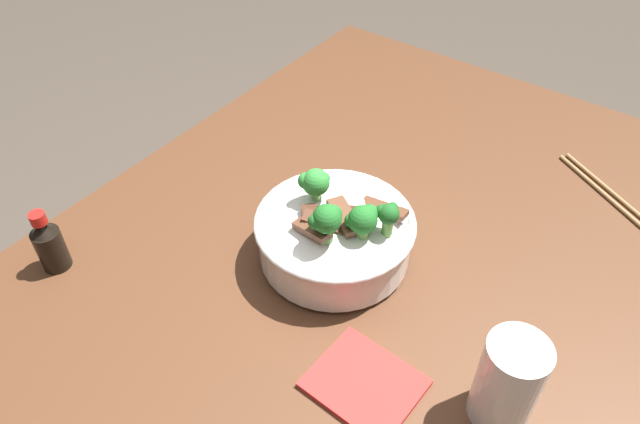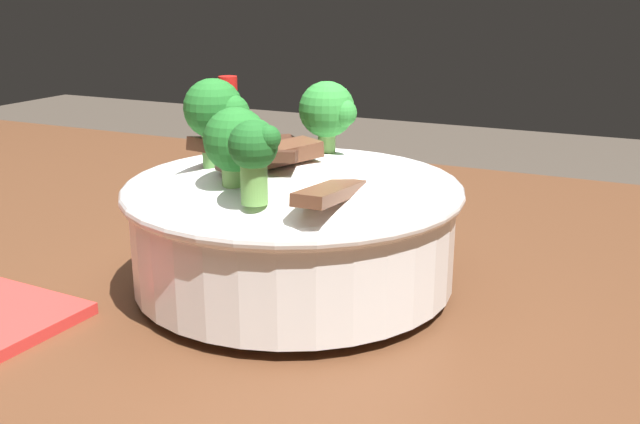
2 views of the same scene
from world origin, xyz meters
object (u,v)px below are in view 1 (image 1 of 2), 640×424
Objects in this scene: rice_bowl at (335,231)px; chopsticks_pair at (604,190)px; soy_sauce_bottle at (49,244)px; drinking_glass at (507,385)px; folded_napkin at (364,384)px.

rice_bowl is 1.26× the size of chopsticks_pair.
soy_sauce_bottle is at bearing 128.10° from rice_bowl.
drinking_glass is 0.51m from chopsticks_pair.
soy_sauce_bottle is 0.80× the size of folded_napkin.
soy_sauce_bottle reaches higher than chopsticks_pair.
chopsticks_pair is at bearing 2.36° from drinking_glass.
rice_bowl is 1.79× the size of folded_napkin.
folded_napkin is (0.10, -0.50, -0.04)m from soy_sauce_bottle.
rice_bowl reaches higher than drinking_glass.
rice_bowl reaches higher than soy_sauce_bottle.
soy_sauce_bottle is (-0.17, 0.65, -0.01)m from drinking_glass.
soy_sauce_bottle is at bearing 104.71° from drinking_glass.
rice_bowl is at bearing -51.90° from soy_sauce_bottle.
drinking_glass is at bearing -75.29° from soy_sauce_bottle.
drinking_glass is 0.99× the size of folded_napkin.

